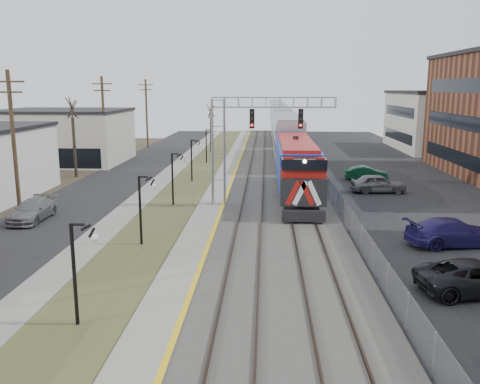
{
  "coord_description": "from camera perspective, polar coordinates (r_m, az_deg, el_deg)",
  "views": [
    {
      "loc": [
        3.01,
        -9.38,
        8.79
      ],
      "look_at": [
        1.48,
        20.66,
        2.6
      ],
      "focal_mm": 38.0,
      "sensor_mm": 36.0,
      "label": 1
    }
  ],
  "objects": [
    {
      "name": "parking_lot",
      "position": [
        47.07,
        18.88,
        0.26
      ],
      "size": [
        16.0,
        120.0,
        0.04
      ],
      "primitive_type": "cube",
      "color": "black",
      "rests_on": "ground"
    },
    {
      "name": "platform",
      "position": [
        45.4,
        -2.21,
        0.61
      ],
      "size": [
        2.0,
        120.0,
        0.24
      ],
      "primitive_type": "cube",
      "color": "gray",
      "rests_on": "ground"
    },
    {
      "name": "utility_poles",
      "position": [
        38.77,
        -24.05,
        5.01
      ],
      "size": [
        0.28,
        80.28,
        10.0
      ],
      "color": "#4C3823",
      "rests_on": "ground"
    },
    {
      "name": "street_west",
      "position": [
        47.51,
        -14.93,
        0.59
      ],
      "size": [
        7.0,
        120.0,
        0.04
      ],
      "primitive_type": "cube",
      "color": "black",
      "rests_on": "ground"
    },
    {
      "name": "car_lot_e",
      "position": [
        44.66,
        15.23,
        0.89
      ],
      "size": [
        4.72,
        2.16,
        1.57
      ],
      "primitive_type": "imported",
      "rotation": [
        0.0,
        0.0,
        1.64
      ],
      "color": "slate",
      "rests_on": "ground"
    },
    {
      "name": "grass_median",
      "position": [
        45.78,
        -5.95,
        0.53
      ],
      "size": [
        4.0,
        120.0,
        0.06
      ],
      "primitive_type": "cube",
      "color": "#424927",
      "rests_on": "ground"
    },
    {
      "name": "bare_trees",
      "position": [
        51.14,
        -15.0,
        4.4
      ],
      "size": [
        12.3,
        42.3,
        5.95
      ],
      "color": "#382D23",
      "rests_on": "ground"
    },
    {
      "name": "car_lot_d",
      "position": [
        31.06,
        22.83,
        -4.26
      ],
      "size": [
        5.67,
        3.1,
        1.56
      ],
      "primitive_type": "imported",
      "rotation": [
        0.0,
        0.0,
        1.75
      ],
      "color": "#1F1854",
      "rests_on": "ground"
    },
    {
      "name": "train",
      "position": [
        87.98,
        4.57,
        7.78
      ],
      "size": [
        3.0,
        108.65,
        5.33
      ],
      "color": "#1435AA",
      "rests_on": "ground"
    },
    {
      "name": "car_lot_c",
      "position": [
        24.49,
        25.13,
        -8.74
      ],
      "size": [
        5.55,
        3.2,
        1.46
      ],
      "primitive_type": "imported",
      "rotation": [
        0.0,
        0.0,
        1.73
      ],
      "color": "black",
      "rests_on": "ground"
    },
    {
      "name": "sidewalk",
      "position": [
        46.33,
        -9.62,
        0.58
      ],
      "size": [
        2.0,
        120.0,
        0.08
      ],
      "primitive_type": "cube",
      "color": "gray",
      "rests_on": "ground"
    },
    {
      "name": "car_lot_f",
      "position": [
        50.46,
        13.96,
        2.01
      ],
      "size": [
        4.08,
        1.6,
        1.32
      ],
      "primitive_type": "imported",
      "rotation": [
        0.0,
        0.0,
        1.52
      ],
      "color": "#0C3F24",
      "rests_on": "ground"
    },
    {
      "name": "track_near",
      "position": [
        45.2,
        1.58,
        0.77
      ],
      "size": [
        1.58,
        120.0,
        0.15
      ],
      "color": "#2D2119",
      "rests_on": "ballast_bed"
    },
    {
      "name": "lampposts",
      "position": [
        29.34,
        -11.0,
        -1.97
      ],
      "size": [
        0.14,
        62.14,
        4.0
      ],
      "color": "black",
      "rests_on": "ground"
    },
    {
      "name": "car_street_b",
      "position": [
        36.8,
        -22.3,
        -1.97
      ],
      "size": [
        1.99,
        4.78,
        1.38
      ],
      "primitive_type": "imported",
      "rotation": [
        0.0,
        0.0,
        0.01
      ],
      "color": "slate",
      "rests_on": "ground"
    },
    {
      "name": "fence",
      "position": [
        45.39,
        9.43,
        1.33
      ],
      "size": [
        0.04,
        120.0,
        1.6
      ],
      "primitive_type": "cube",
      "color": "gray",
      "rests_on": "ground"
    },
    {
      "name": "signal_gantry",
      "position": [
        37.55,
        0.17,
        6.74
      ],
      "size": [
        9.0,
        1.07,
        8.15
      ],
      "color": "gray",
      "rests_on": "ground"
    },
    {
      "name": "track_far",
      "position": [
        45.26,
        6.01,
        0.72
      ],
      "size": [
        1.58,
        120.0,
        0.15
      ],
      "color": "#2D2119",
      "rests_on": "ballast_bed"
    },
    {
      "name": "platform_edge",
      "position": [
        45.31,
        -1.1,
        0.76
      ],
      "size": [
        0.24,
        120.0,
        0.01
      ],
      "primitive_type": "cube",
      "color": "gold",
      "rests_on": "platform"
    },
    {
      "name": "ballast_bed",
      "position": [
        45.24,
        4.11,
        0.52
      ],
      "size": [
        8.0,
        120.0,
        0.2
      ],
      "primitive_type": "cube",
      "color": "#595651",
      "rests_on": "ground"
    }
  ]
}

